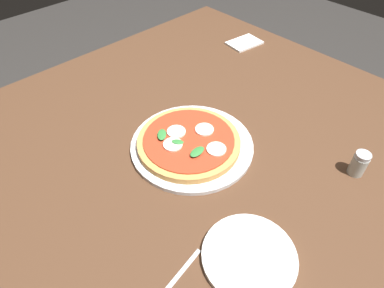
# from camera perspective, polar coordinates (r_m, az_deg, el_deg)

# --- Properties ---
(ground_plane) EXTENTS (6.00, 6.00, 0.00)m
(ground_plane) POSITION_cam_1_polar(r_m,az_deg,el_deg) (1.57, 1.05, -17.21)
(ground_plane) COLOR #2D2B28
(dining_table) EXTENTS (1.24, 1.18, 0.74)m
(dining_table) POSITION_cam_1_polar(r_m,az_deg,el_deg) (1.04, 1.51, -0.04)
(dining_table) COLOR #4C301E
(dining_table) RESTS_ON ground_plane
(serving_tray) EXTENTS (0.33, 0.33, 0.01)m
(serving_tray) POSITION_cam_1_polar(r_m,az_deg,el_deg) (0.90, -0.00, -0.18)
(serving_tray) COLOR silver
(serving_tray) RESTS_ON dining_table
(pizza) EXTENTS (0.28, 0.28, 0.03)m
(pizza) POSITION_cam_1_polar(r_m,az_deg,el_deg) (0.89, -0.55, 0.44)
(pizza) COLOR tan
(pizza) RESTS_ON serving_tray
(plate_white) EXTENTS (0.19, 0.19, 0.01)m
(plate_white) POSITION_cam_1_polar(r_m,az_deg,el_deg) (0.72, 9.86, -18.65)
(plate_white) COLOR white
(plate_white) RESTS_ON dining_table
(napkin) EXTENTS (0.14, 0.11, 0.01)m
(napkin) POSITION_cam_1_polar(r_m,az_deg,el_deg) (1.39, 9.05, 16.91)
(napkin) COLOR white
(napkin) RESTS_ON dining_table
(pepper_shaker) EXTENTS (0.04, 0.04, 0.07)m
(pepper_shaker) POSITION_cam_1_polar(r_m,az_deg,el_deg) (0.92, 26.96, -3.05)
(pepper_shaker) COLOR #B2B7AD
(pepper_shaker) RESTS_ON dining_table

